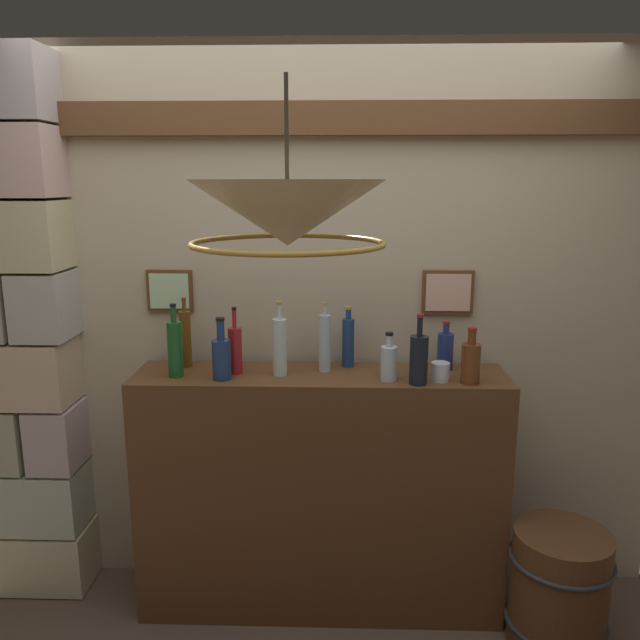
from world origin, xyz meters
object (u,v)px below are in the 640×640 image
(pendant_lamp, at_px, (287,215))
(liquor_bottle_sherry, at_px, (235,349))
(liquor_bottle_rum, at_px, (471,362))
(liquor_bottle_whiskey, at_px, (348,341))
(liquor_bottle_vermouth, at_px, (186,338))
(liquor_bottle_mezcal, at_px, (445,350))
(glass_tumbler_rocks, at_px, (440,372))
(wooden_barrel, at_px, (559,590))
(liquor_bottle_amaro, at_px, (221,357))
(liquor_bottle_tequila, at_px, (280,346))
(liquor_bottle_port, at_px, (175,348))
(liquor_bottle_rye, at_px, (325,342))
(liquor_bottle_vodka, at_px, (419,359))
(liquor_bottle_brandy, at_px, (389,362))

(pendant_lamp, bearing_deg, liquor_bottle_sherry, 110.18)
(liquor_bottle_rum, bearing_deg, liquor_bottle_whiskey, 156.09)
(liquor_bottle_vermouth, xyz_separation_m, liquor_bottle_mezcal, (1.15, -0.00, -0.04))
(liquor_bottle_mezcal, relative_size, liquor_bottle_whiskey, 0.79)
(liquor_bottle_sherry, bearing_deg, glass_tumbler_rocks, -5.10)
(liquor_bottle_sherry, bearing_deg, wooden_barrel, -10.15)
(liquor_bottle_whiskey, xyz_separation_m, glass_tumbler_rocks, (0.38, -0.19, -0.08))
(liquor_bottle_amaro, bearing_deg, liquor_bottle_sherry, 63.03)
(liquor_bottle_rum, height_order, liquor_bottle_sherry, liquor_bottle_sherry)
(liquor_bottle_tequila, distance_m, glass_tumbler_rocks, 0.69)
(liquor_bottle_port, relative_size, pendant_lamp, 0.57)
(liquor_bottle_rum, bearing_deg, liquor_bottle_rye, 165.87)
(liquor_bottle_tequila, height_order, liquor_bottle_vodka, liquor_bottle_tequila)
(liquor_bottle_rye, height_order, liquor_bottle_amaro, liquor_bottle_rye)
(liquor_bottle_vodka, xyz_separation_m, pendant_lamp, (-0.47, -0.69, 0.62))
(liquor_bottle_brandy, relative_size, pendant_lamp, 0.37)
(liquor_bottle_sherry, distance_m, pendant_lamp, 1.07)
(liquor_bottle_rum, distance_m, glass_tumbler_rocks, 0.13)
(liquor_bottle_port, height_order, liquor_bottle_rum, liquor_bottle_port)
(liquor_bottle_brandy, distance_m, liquor_bottle_amaro, 0.70)
(liquor_bottle_brandy, height_order, liquor_bottle_amaro, liquor_bottle_amaro)
(liquor_bottle_port, bearing_deg, liquor_bottle_brandy, -1.38)
(liquor_bottle_rum, bearing_deg, liquor_bottle_mezcal, 110.54)
(liquor_bottle_port, xyz_separation_m, liquor_bottle_mezcal, (1.16, 0.14, -0.04))
(liquor_bottle_amaro, distance_m, pendant_lamp, 1.02)
(liquor_bottle_vermouth, bearing_deg, pendant_lamp, -59.37)
(liquor_bottle_brandy, distance_m, liquor_bottle_rye, 0.30)
(liquor_bottle_sherry, bearing_deg, liquor_bottle_port, -167.29)
(glass_tumbler_rocks, bearing_deg, liquor_bottle_tequila, 175.05)
(liquor_bottle_vermouth, xyz_separation_m, liquor_bottle_amaro, (0.19, -0.18, -0.03))
(liquor_bottle_whiskey, bearing_deg, glass_tumbler_rocks, -26.93)
(liquor_bottle_tequila, distance_m, pendant_lamp, 1.00)
(liquor_bottle_whiskey, height_order, wooden_barrel, liquor_bottle_whiskey)
(liquor_bottle_rye, xyz_separation_m, liquor_bottle_sherry, (-0.39, -0.05, -0.02))
(liquor_bottle_vermouth, distance_m, liquor_bottle_rye, 0.62)
(liquor_bottle_amaro, relative_size, pendant_lamp, 0.47)
(liquor_bottle_vodka, height_order, glass_tumbler_rocks, liquor_bottle_vodka)
(liquor_bottle_whiskey, bearing_deg, liquor_bottle_brandy, -49.29)
(liquor_bottle_vermouth, xyz_separation_m, glass_tumbler_rocks, (1.11, -0.17, -0.09))
(liquor_bottle_mezcal, relative_size, glass_tumbler_rocks, 2.78)
(liquor_bottle_rye, distance_m, liquor_bottle_sherry, 0.39)
(liquor_bottle_vermouth, height_order, liquor_bottle_brandy, liquor_bottle_vermouth)
(liquor_bottle_mezcal, height_order, liquor_bottle_vodka, liquor_bottle_vodka)
(liquor_bottle_sherry, height_order, glass_tumbler_rocks, liquor_bottle_sherry)
(liquor_bottle_mezcal, distance_m, liquor_bottle_whiskey, 0.43)
(liquor_bottle_vermouth, relative_size, liquor_bottle_vodka, 1.07)
(liquor_bottle_mezcal, bearing_deg, glass_tumbler_rocks, -105.27)
(liquor_bottle_rye, height_order, liquor_bottle_tequila, liquor_bottle_tequila)
(liquor_bottle_mezcal, bearing_deg, pendant_lamp, -124.28)
(liquor_bottle_rye, bearing_deg, liquor_bottle_port, -170.79)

